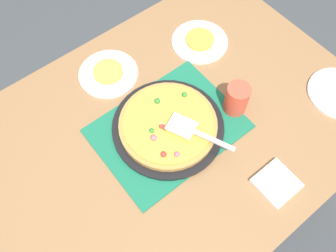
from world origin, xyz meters
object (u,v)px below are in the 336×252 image
pizza (168,124)px  napkin_stack (276,183)px  served_slice_left (108,72)px  pizza_server (195,132)px  plate_near_left (109,74)px  pizza_pan (168,127)px  cup_far (236,99)px  served_slice_right (200,39)px  plate_far_right (200,42)px

pizza → napkin_stack: bearing=111.5°
served_slice_left → pizza_server: (-0.07, 0.41, 0.05)m
served_slice_left → plate_near_left: bearing=180.0°
pizza_pan → cup_far: size_ratio=3.17×
plate_near_left → served_slice_left: (0.00, 0.00, 0.01)m
served_slice_right → pizza_server: (0.30, 0.31, 0.05)m
napkin_stack → pizza_server: bearing=-69.5°
pizza → served_slice_right: size_ratio=3.00×
plate_near_left → plate_far_right: same height
pizza_server → pizza: bearing=-65.7°
pizza_server → napkin_stack: (-0.10, 0.28, -0.06)m
plate_far_right → pizza_pan: bearing=33.6°
pizza_server → napkin_stack: 0.30m
served_slice_left → pizza_pan: bearing=95.5°
served_slice_right → pizza_pan: bearing=33.6°
pizza_pan → pizza_server: (-0.04, 0.09, 0.05)m
cup_far → napkin_stack: cup_far is taller
plate_far_right → served_slice_right: served_slice_right is taller
pizza_pan → pizza_server: bearing=114.0°
served_slice_left → pizza_server: size_ratio=0.48×
pizza_pan → served_slice_left: (0.03, -0.32, 0.01)m
cup_far → pizza_server: (0.19, 0.01, 0.00)m
pizza → served_slice_right: 0.40m
served_slice_left → served_slice_right: same height
served_slice_left → served_slice_right: (-0.37, 0.09, 0.00)m
pizza → served_slice_right: (-0.34, -0.22, -0.01)m
pizza → served_slice_left: pizza is taller
pizza_pan → cup_far: bearing=161.0°
napkin_stack → pizza: bearing=-68.5°
pizza_pan → cup_far: cup_far is taller
pizza → plate_far_right: size_ratio=1.50×
served_slice_right → pizza_server: bearing=46.5°
plate_far_right → cup_far: 0.33m
pizza → cup_far: size_ratio=2.75×
cup_far → served_slice_left: bearing=-56.5°
plate_near_left → cup_far: bearing=123.5°
plate_far_right → plate_near_left: bearing=-14.2°
served_slice_left → served_slice_right: 0.38m
pizza_server → plate_far_right: bearing=-133.5°
served_slice_left → napkin_stack: (-0.17, 0.68, -0.01)m
plate_near_left → napkin_stack: napkin_stack is taller
cup_far → plate_near_left: bearing=-56.5°
served_slice_right → plate_near_left: bearing=-14.2°
served_slice_right → pizza: bearing=33.6°
served_slice_left → pizza_server: pizza_server is taller
plate_near_left → cup_far: (-0.26, 0.40, 0.06)m
plate_near_left → served_slice_left: bearing=0.0°
served_slice_right → pizza_server: size_ratio=0.48×
pizza_pan → served_slice_left: size_ratio=3.45×
pizza → napkin_stack: pizza is taller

